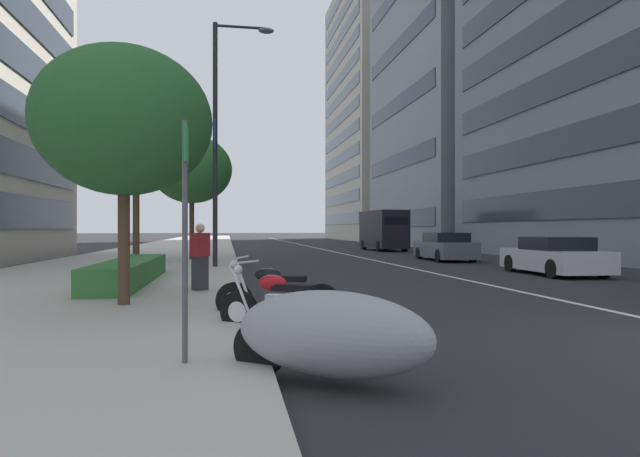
{
  "coord_description": "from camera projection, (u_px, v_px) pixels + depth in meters",
  "views": [
    {
      "loc": [
        -5.09,
        7.26,
        1.58
      ],
      "look_at": [
        15.32,
        3.73,
        1.59
      ],
      "focal_mm": 30.23,
      "sensor_mm": 36.0,
      "label": 1
    }
  ],
  "objects": [
    {
      "name": "clipped_hedge_bed",
      "position": [
        130.0,
        271.0,
        14.34
      ],
      "size": [
        6.88,
        1.1,
        0.59
      ],
      "primitive_type": "cube",
      "color": "#337033",
      "rests_on": "sidewalk_right_plaza"
    },
    {
      "name": "office_tower_mid_left",
      "position": [
        499.0,
        84.0,
        52.9
      ],
      "size": [
        20.68,
        20.73,
        31.72
      ],
      "color": "gray",
      "rests_on": "ground"
    },
    {
      "name": "car_far_down_avenue",
      "position": [
        445.0,
        247.0,
        26.82
      ],
      "size": [
        4.6,
        2.02,
        1.39
      ],
      "rotation": [
        0.0,
        0.0,
        -0.04
      ],
      "color": "#4C515B",
      "rests_on": "ground"
    },
    {
      "name": "street_lamp_with_banners",
      "position": [
        223.0,
        123.0,
        20.42
      ],
      "size": [
        1.26,
        2.32,
        9.24
      ],
      "color": "#232326",
      "rests_on": "sidewalk_right_plaza"
    },
    {
      "name": "office_tower_near_left",
      "position": [
        392.0,
        113.0,
        78.32
      ],
      "size": [
        24.71,
        15.26,
        37.02
      ],
      "color": "#B7B2A3",
      "rests_on": "ground"
    },
    {
      "name": "street_tree_far_plaza",
      "position": [
        192.0,
        169.0,
        25.16
      ],
      "size": [
        3.73,
        3.73,
        5.8
      ],
      "color": "#473323",
      "rests_on": "sidewalk_right_plaza"
    },
    {
      "name": "car_mid_block_traffic",
      "position": [
        554.0,
        257.0,
        18.51
      ],
      "size": [
        4.36,
        2.1,
        1.3
      ],
      "rotation": [
        0.0,
        0.0,
        -0.05
      ],
      "color": "#B7B7BC",
      "rests_on": "ground"
    },
    {
      "name": "motorcycle_second_in_row",
      "position": [
        330.0,
        334.0,
        5.39
      ],
      "size": [
        1.88,
        2.19,
        0.96
      ],
      "rotation": [
        0.0,
        0.0,
        0.95
      ],
      "color": "gray",
      "rests_on": "ground"
    },
    {
      "name": "sidewalk_right_plaza",
      "position": [
        166.0,
        253.0,
        33.92
      ],
      "size": [
        160.0,
        8.53,
        0.15
      ],
      "primitive_type": "cube",
      "color": "#B2ADA3",
      "rests_on": "ground"
    },
    {
      "name": "pedestrian_on_plaza",
      "position": [
        200.0,
        257.0,
        12.53
      ],
      "size": [
        0.47,
        0.46,
        1.55
      ],
      "rotation": [
        0.0,
        0.0,
        0.82
      ],
      "color": "#2D2D33",
      "rests_on": "sidewalk_right_plaza"
    },
    {
      "name": "delivery_van_ahead",
      "position": [
        383.0,
        229.0,
        39.07
      ],
      "size": [
        5.68,
        2.21,
        2.88
      ],
      "rotation": [
        0.0,
        0.0,
        0.03
      ],
      "color": "black",
      "rests_on": "ground"
    },
    {
      "name": "street_tree_by_lamp_post",
      "position": [
        136.0,
        150.0,
        18.2
      ],
      "size": [
        2.73,
        2.73,
        5.28
      ],
      "color": "#473323",
      "rests_on": "sidewalk_right_plaza"
    },
    {
      "name": "lane_centre_stripe",
      "position": [
        324.0,
        250.0,
        40.74
      ],
      "size": [
        110.0,
        0.16,
        0.01
      ],
      "primitive_type": "cube",
      "color": "silver",
      "rests_on": "ground"
    },
    {
      "name": "motorcycle_under_tarp",
      "position": [
        281.0,
        307.0,
        7.97
      ],
      "size": [
        1.28,
        1.84,
        1.09
      ],
      "rotation": [
        0.0,
        0.0,
        0.99
      ],
      "color": "black",
      "rests_on": "ground"
    },
    {
      "name": "parking_sign_by_curb",
      "position": [
        185.0,
        217.0,
        5.73
      ],
      "size": [
        0.32,
        0.06,
        2.59
      ],
      "color": "#47494C",
      "rests_on": "sidewalk_right_plaza"
    },
    {
      "name": "street_tree_near_plaza_corner",
      "position": [
        124.0,
        122.0,
        10.16
      ],
      "size": [
        3.29,
        3.29,
        4.86
      ],
      "color": "#473323",
      "rests_on": "sidewalk_right_plaza"
    },
    {
      "name": "motorcycle_nearest_camera",
      "position": [
        276.0,
        296.0,
        9.26
      ],
      "size": [
        0.92,
        2.11,
        1.1
      ],
      "rotation": [
        0.0,
        0.0,
        1.23
      ],
      "color": "black",
      "rests_on": "ground"
    }
  ]
}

